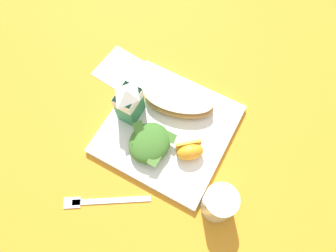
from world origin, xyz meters
name	(u,v)px	position (x,y,z in m)	size (l,w,h in m)	color
ground	(168,130)	(0.00, 0.00, 0.00)	(3.00, 3.00, 0.00)	orange
white_plate	(168,129)	(0.00, 0.00, 0.01)	(0.28, 0.28, 0.02)	white
cheesy_pizza_bread	(178,101)	(0.06, 0.01, 0.03)	(0.12, 0.18, 0.04)	tan
green_salad_pile	(150,143)	(-0.06, 0.01, 0.04)	(0.10, 0.10, 0.05)	#3D7028
milk_carton	(129,101)	(-0.01, 0.09, 0.08)	(0.06, 0.05, 0.11)	#2D8451
orange_wedge_front	(190,151)	(-0.03, -0.07, 0.04)	(0.07, 0.07, 0.04)	orange
paper_napkin	(120,69)	(0.09, 0.19, 0.00)	(0.11, 0.11, 0.00)	white
metal_fork	(100,201)	(-0.22, 0.05, 0.00)	(0.11, 0.17, 0.01)	silver
drinking_clear_cup	(219,203)	(-0.11, -0.18, 0.04)	(0.07, 0.07, 0.09)	silver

